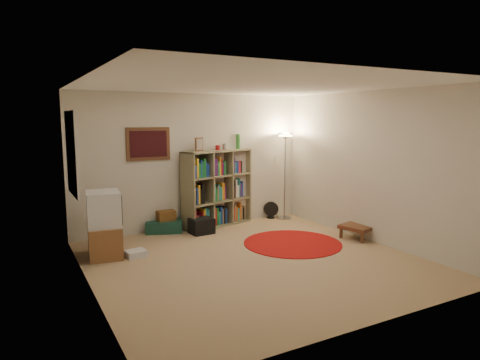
# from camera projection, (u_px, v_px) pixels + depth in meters

# --- Properties ---
(room) EXTENTS (4.54, 4.54, 2.54)m
(room) POSITION_uv_depth(u_px,v_px,m) (249.00, 174.00, 6.03)
(room) COLOR #A1815E
(room) RESTS_ON ground
(bookshelf) EXTENTS (1.51, 0.81, 1.74)m
(bookshelf) POSITION_uv_depth(u_px,v_px,m) (216.00, 189.00, 8.15)
(bookshelf) COLOR #787050
(bookshelf) RESTS_ON ground
(floor_lamp) EXTENTS (0.43, 0.43, 1.76)m
(floor_lamp) POSITION_uv_depth(u_px,v_px,m) (285.00, 148.00, 8.60)
(floor_lamp) COLOR #AEAEB2
(floor_lamp) RESTS_ON ground
(floor_fan) EXTENTS (0.30, 0.21, 0.35)m
(floor_fan) POSITION_uv_depth(u_px,v_px,m) (271.00, 210.00, 8.81)
(floor_fan) COLOR black
(floor_fan) RESTS_ON ground
(tv_stand) EXTENTS (0.55, 0.73, 0.98)m
(tv_stand) POSITION_uv_depth(u_px,v_px,m) (105.00, 225.00, 6.34)
(tv_stand) COLOR brown
(tv_stand) RESTS_ON ground
(dvd_box) EXTENTS (0.32, 0.28, 0.10)m
(dvd_box) POSITION_uv_depth(u_px,v_px,m) (136.00, 253.00, 6.37)
(dvd_box) COLOR silver
(dvd_box) RESTS_ON ground
(suitcase) EXTENTS (0.75, 0.62, 0.21)m
(suitcase) POSITION_uv_depth(u_px,v_px,m) (164.00, 226.00, 7.76)
(suitcase) COLOR #153B2D
(suitcase) RESTS_ON ground
(wicker_basket) EXTENTS (0.33, 0.24, 0.18)m
(wicker_basket) POSITION_uv_depth(u_px,v_px,m) (166.00, 216.00, 7.75)
(wicker_basket) COLOR brown
(wicker_basket) RESTS_ON suitcase
(duffel_bag) EXTENTS (0.42, 0.36, 0.27)m
(duffel_bag) POSITION_uv_depth(u_px,v_px,m) (201.00, 226.00, 7.65)
(duffel_bag) COLOR black
(duffel_bag) RESTS_ON ground
(paper_towel) EXTENTS (0.15, 0.15, 0.27)m
(paper_towel) POSITION_uv_depth(u_px,v_px,m) (203.00, 222.00, 7.96)
(paper_towel) COLOR white
(paper_towel) RESTS_ON ground
(red_rug) EXTENTS (1.61, 1.61, 0.01)m
(red_rug) POSITION_uv_depth(u_px,v_px,m) (292.00, 243.00, 7.04)
(red_rug) COLOR maroon
(red_rug) RESTS_ON ground
(side_table) EXTENTS (0.62, 0.62, 0.23)m
(side_table) POSITION_uv_depth(u_px,v_px,m) (358.00, 227.00, 7.32)
(side_table) COLOR #4C2B1A
(side_table) RESTS_ON ground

